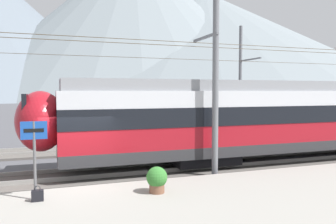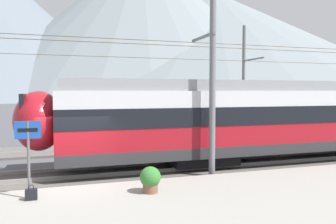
# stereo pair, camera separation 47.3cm
# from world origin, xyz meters

# --- Properties ---
(ground_plane) EXTENTS (400.00, 400.00, 0.00)m
(ground_plane) POSITION_xyz_m (0.00, 0.00, 0.00)
(ground_plane) COLOR #4C4C51
(track_near) EXTENTS (120.00, 3.00, 0.28)m
(track_near) POSITION_xyz_m (0.00, 1.61, 0.07)
(track_near) COLOR #5B5651
(track_near) RESTS_ON ground
(track_far) EXTENTS (120.00, 3.00, 0.28)m
(track_far) POSITION_xyz_m (0.00, 7.57, 0.07)
(track_far) COLOR #5B5651
(track_far) RESTS_ON ground
(catenary_mast_mid) EXTENTS (44.45, 2.16, 7.69)m
(catenary_mast_mid) POSITION_xyz_m (5.09, -0.11, 3.99)
(catenary_mast_mid) COLOR slate
(catenary_mast_mid) RESTS_ON ground
(catenary_mast_far_side) EXTENTS (44.45, 2.69, 8.17)m
(catenary_mast_far_side) POSITION_xyz_m (12.36, 9.78, 4.23)
(catenary_mast_far_side) COLOR slate
(catenary_mast_far_side) RESTS_ON ground
(platform_sign) EXTENTS (0.70, 0.08, 2.22)m
(platform_sign) POSITION_xyz_m (-1.28, -1.74, 1.96)
(platform_sign) COLOR #59595B
(platform_sign) RESTS_ON platform_slab
(handbag_near_sign) EXTENTS (0.32, 0.18, 0.44)m
(handbag_near_sign) POSITION_xyz_m (-1.23, -1.88, 0.49)
(handbag_near_sign) COLOR black
(handbag_near_sign) RESTS_ON platform_slab
(potted_plant_platform_edge) EXTENTS (0.64, 0.64, 0.79)m
(potted_plant_platform_edge) POSITION_xyz_m (2.14, -2.22, 0.77)
(potted_plant_platform_edge) COLOR brown
(potted_plant_platform_edge) RESTS_ON platform_slab
(mountain_central_peak) EXTENTS (167.13, 167.13, 76.77)m
(mountain_central_peak) POSITION_xyz_m (39.93, 159.69, 38.38)
(mountain_central_peak) COLOR slate
(mountain_central_peak) RESTS_ON ground
(mountain_right_ridge) EXTENTS (207.44, 207.44, 56.92)m
(mountain_right_ridge) POSITION_xyz_m (78.74, 155.68, 28.46)
(mountain_right_ridge) COLOR slate
(mountain_right_ridge) RESTS_ON ground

